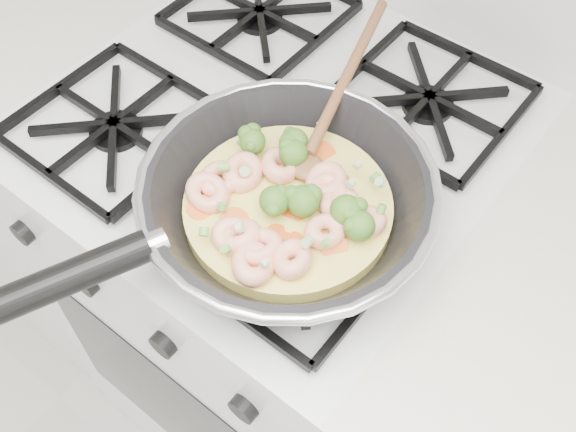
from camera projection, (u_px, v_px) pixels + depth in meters
The scene contains 3 objects.
stove at pixel (278, 284), 1.26m from camera, with size 0.60×0.60×0.92m.
counter_left at pixel (12, 102), 1.56m from camera, with size 1.00×0.60×0.90m.
skillet at pixel (285, 201), 0.75m from camera, with size 0.34×0.62×0.09m.
Camera 1 is at (0.41, 1.21, 1.56)m, focal length 41.70 mm.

